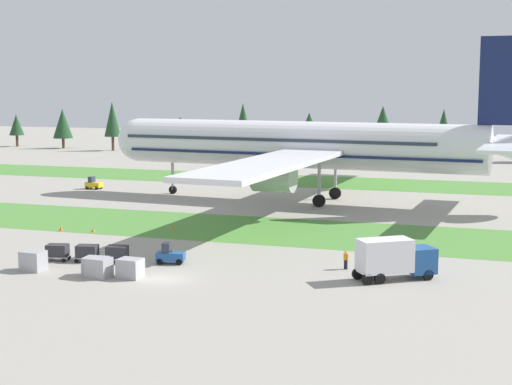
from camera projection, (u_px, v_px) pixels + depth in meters
ground_plane at (165, 279)px, 66.02m from camera, size 400.00×400.00×0.00m
grass_strip_near at (252, 229)px, 88.58m from camera, size 320.00×16.34×0.01m
grass_strip_far at (333, 182)px, 130.71m from camera, size 320.00×16.34×0.01m
airliner at (312, 145)px, 107.89m from camera, size 62.15×76.59×22.53m
baggage_tug at (170, 255)px, 71.50m from camera, size 2.80×1.78×1.97m
cargo_dolly_lead at (117, 253)px, 72.06m from camera, size 2.45×1.90×1.55m
cargo_dolly_second at (87, 252)px, 72.39m from camera, size 2.45×1.90×1.55m
cargo_dolly_third at (57, 251)px, 72.72m from camera, size 2.45×1.90×1.55m
catering_truck at (394, 257)px, 65.44m from camera, size 7.05×5.81×3.58m
pushback_tractor at (93, 184)px, 122.30m from camera, size 2.69×1.48×1.97m
ground_crew_marshaller at (346, 259)px, 69.34m from camera, size 0.48×0.36×1.74m
uld_container_0 at (33, 261)px, 68.85m from camera, size 2.09×1.72×1.77m
uld_container_1 at (130, 268)px, 66.24m from camera, size 2.11×1.74×1.69m
uld_container_2 at (99, 267)px, 66.46m from camera, size 2.13×1.77×1.71m
uld_container_3 at (96, 267)px, 66.93m from camera, size 2.10×1.72×1.65m
taxiway_marker_0 at (172, 227)px, 88.46m from camera, size 0.44×0.44×0.51m
taxiway_marker_1 at (61, 228)px, 87.44m from camera, size 0.44×0.44×0.64m
taxiway_marker_2 at (93, 230)px, 86.86m from camera, size 0.44×0.44×0.46m
distant_tree_line at (377, 128)px, 174.11m from camera, size 196.72×9.72×12.17m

